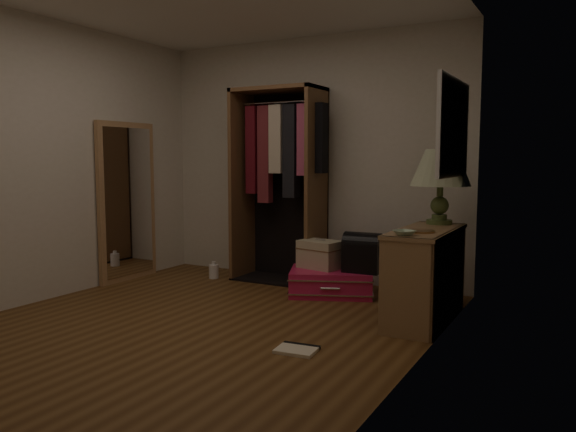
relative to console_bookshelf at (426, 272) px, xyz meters
The scene contains 13 objects.
ground 1.90m from the console_bookshelf, 145.87° to the right, with size 4.00×4.00×0.00m, color #593719.
room_walls 2.09m from the console_bookshelf, 145.67° to the right, with size 3.52×4.02×2.60m.
console_bookshelf is the anchor object (origin of this frame).
open_wardrobe 2.07m from the console_bookshelf, 157.42° to the left, with size 1.03×0.50×2.05m.
floor_mirror 3.27m from the console_bookshelf, behind, with size 0.06×0.80×1.70m.
pink_suitcase 1.14m from the console_bookshelf, 158.56° to the left, with size 0.96×0.84×0.24m.
train_case 1.23m from the console_bookshelf, 159.94° to the left, with size 0.45×0.35×0.29m.
black_bag 0.84m from the console_bookshelf, 148.75° to the left, with size 0.36×0.25×0.38m.
table_lamp 0.91m from the console_bookshelf, 89.34° to the left, with size 0.57×0.57×0.64m.
brass_tray 0.43m from the console_bookshelf, 88.93° to the right, with size 0.28×0.28×0.01m.
ceramic_bowl 0.60m from the console_bookshelf, 95.54° to the right, with size 0.15×0.15×0.04m, color #A5C5A4.
white_jug 2.52m from the console_bookshelf, 169.69° to the left, with size 0.14×0.14×0.19m.
floor_book 1.36m from the console_bookshelf, 115.68° to the right, with size 0.29×0.24×0.03m.
Camera 1 is at (2.71, -3.45, 1.32)m, focal length 35.00 mm.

